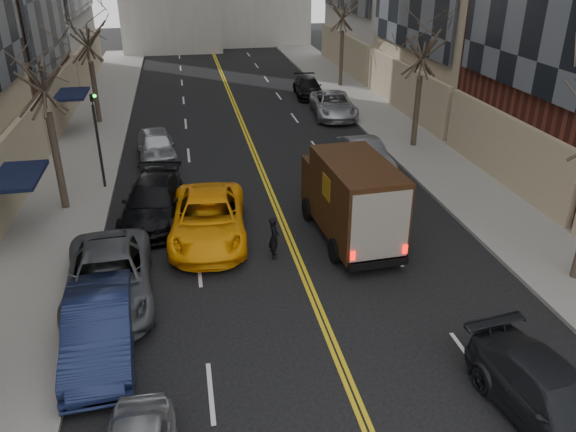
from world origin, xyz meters
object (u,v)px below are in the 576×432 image
object	(u,v)px
pedestrian	(274,237)
taxi	(208,219)
observer_sedan	(553,400)
ups_truck	(351,199)

from	to	relation	value
pedestrian	taxi	bearing A→B (deg)	52.39
observer_sedan	pedestrian	distance (m)	10.24
ups_truck	pedestrian	bearing A→B (deg)	-166.96
taxi	pedestrian	size ratio (longest dim) A/B	3.78
observer_sedan	taxi	world-z (taller)	taxi
observer_sedan	taxi	distance (m)	12.99
taxi	pedestrian	bearing A→B (deg)	-35.78
ups_truck	taxi	distance (m)	5.40
taxi	observer_sedan	bearing A→B (deg)	-51.64
ups_truck	taxi	size ratio (longest dim) A/B	1.01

